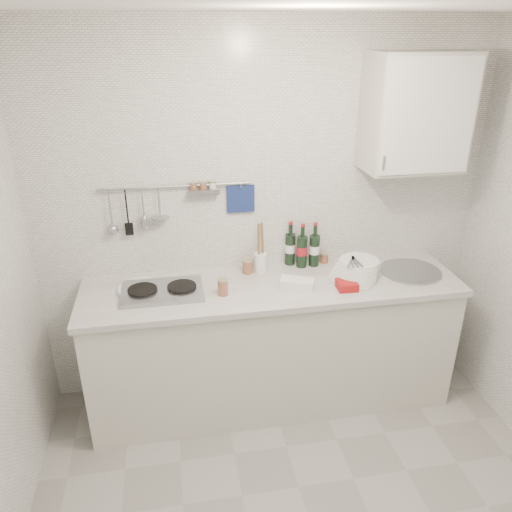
# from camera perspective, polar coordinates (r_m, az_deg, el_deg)

# --- Properties ---
(ceiling) EXTENTS (3.00, 3.00, 0.00)m
(ceiling) POSITION_cam_1_polar(r_m,az_deg,el_deg) (1.78, 11.02, 26.68)
(ceiling) COLOR silver
(ceiling) RESTS_ON back_wall
(back_wall) EXTENTS (3.00, 0.02, 2.50)m
(back_wall) POSITION_cam_1_polar(r_m,az_deg,el_deg) (3.35, 0.95, 4.18)
(back_wall) COLOR silver
(back_wall) RESTS_ON floor
(counter) EXTENTS (2.44, 0.64, 0.96)m
(counter) POSITION_cam_1_polar(r_m,az_deg,el_deg) (3.47, 1.92, -10.29)
(counter) COLOR beige
(counter) RESTS_ON floor
(wall_rail) EXTENTS (0.98, 0.09, 0.34)m
(wall_rail) POSITION_cam_1_polar(r_m,az_deg,el_deg) (3.20, -9.51, 6.19)
(wall_rail) COLOR #93969B
(wall_rail) RESTS_ON back_wall
(wall_cabinet) EXTENTS (0.60, 0.38, 0.70)m
(wall_cabinet) POSITION_cam_1_polar(r_m,az_deg,el_deg) (3.30, 17.82, 15.33)
(wall_cabinet) COLOR beige
(wall_cabinet) RESTS_ON back_wall
(plate_stack_hob) EXTENTS (0.29, 0.29, 0.02)m
(plate_stack_hob) POSITION_cam_1_polar(r_m,az_deg,el_deg) (3.22, -13.09, -3.63)
(plate_stack_hob) COLOR #4B6FAC
(plate_stack_hob) RESTS_ON counter
(plate_stack_sink) EXTENTS (0.33, 0.31, 0.13)m
(plate_stack_sink) POSITION_cam_1_polar(r_m,az_deg,el_deg) (3.32, 11.33, -1.61)
(plate_stack_sink) COLOR white
(plate_stack_sink) RESTS_ON counter
(wine_bottles) EXTENTS (0.23, 0.13, 0.31)m
(wine_bottles) POSITION_cam_1_polar(r_m,az_deg,el_deg) (3.41, 5.32, 1.31)
(wine_bottles) COLOR black
(wine_bottles) RESTS_ON counter
(butter_dish) EXTENTS (0.23, 0.18, 0.06)m
(butter_dish) POSITION_cam_1_polar(r_m,az_deg,el_deg) (3.16, 4.74, -3.20)
(butter_dish) COLOR white
(butter_dish) RESTS_ON counter
(strawberry_punnet) EXTENTS (0.13, 0.13, 0.05)m
(strawberry_punnet) POSITION_cam_1_polar(r_m,az_deg,el_deg) (3.20, 10.33, -3.29)
(strawberry_punnet) COLOR red
(strawberry_punnet) RESTS_ON counter
(utensil_crock) EXTENTS (0.09, 0.09, 0.36)m
(utensil_crock) POSITION_cam_1_polar(r_m,az_deg,el_deg) (3.34, 0.52, -0.47)
(utensil_crock) COLOR white
(utensil_crock) RESTS_ON counter
(jar_a) EXTENTS (0.07, 0.07, 0.10)m
(jar_a) POSITION_cam_1_polar(r_m,az_deg,el_deg) (3.33, -0.99, -1.15)
(jar_a) COLOR brown
(jar_a) RESTS_ON counter
(jar_b) EXTENTS (0.06, 0.06, 0.07)m
(jar_b) POSITION_cam_1_polar(r_m,az_deg,el_deg) (3.52, 7.81, -0.18)
(jar_b) COLOR brown
(jar_b) RESTS_ON counter
(jar_c) EXTENTS (0.06, 0.06, 0.09)m
(jar_c) POSITION_cam_1_polar(r_m,az_deg,el_deg) (3.40, 10.48, -1.15)
(jar_c) COLOR brown
(jar_c) RESTS_ON counter
(jar_d) EXTENTS (0.07, 0.07, 0.11)m
(jar_d) POSITION_cam_1_polar(r_m,az_deg,el_deg) (3.07, -3.81, -3.53)
(jar_d) COLOR brown
(jar_d) RESTS_ON counter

